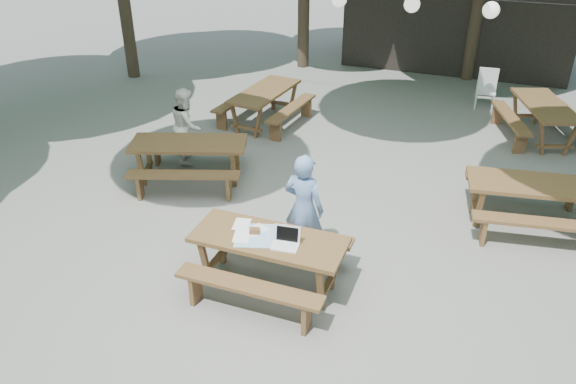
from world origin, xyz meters
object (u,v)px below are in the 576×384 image
(woman, at_px, (304,208))
(plastic_chair, at_px, (485,97))
(main_picnic_table, at_px, (269,260))
(picnic_table_nw, at_px, (190,161))
(second_person, at_px, (187,125))

(woman, relative_size, plastic_chair, 1.79)
(main_picnic_table, bearing_deg, plastic_chair, 74.21)
(woman, xyz_separation_m, plastic_chair, (2.01, 7.09, -0.55))
(main_picnic_table, bearing_deg, woman, 74.61)
(main_picnic_table, xyz_separation_m, picnic_table_nw, (-2.43, 2.22, 0.00))
(second_person, bearing_deg, picnic_table_nw, -175.17)
(main_picnic_table, relative_size, second_person, 1.40)
(picnic_table_nw, distance_m, plastic_chair, 7.31)
(woman, xyz_separation_m, second_person, (-3.09, 2.20, -0.10))
(woman, distance_m, plastic_chair, 7.39)
(main_picnic_table, bearing_deg, picnic_table_nw, 137.61)
(second_person, xyz_separation_m, plastic_chair, (5.10, 4.89, -0.45))
(main_picnic_table, distance_m, plastic_chair, 8.16)
(main_picnic_table, height_order, second_person, second_person)
(picnic_table_nw, bearing_deg, woman, -48.56)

